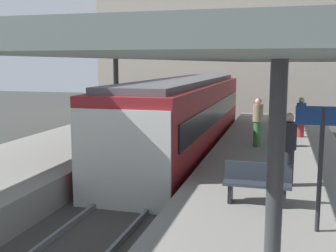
% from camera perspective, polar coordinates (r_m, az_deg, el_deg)
% --- Properties ---
extents(ground_plane, '(80.00, 80.00, 0.00)m').
position_cam_1_polar(ground_plane, '(12.13, -4.08, -10.31)').
color(ground_plane, '#383835').
extents(platform_left, '(4.40, 28.00, 1.00)m').
position_cam_1_polar(platform_left, '(13.68, -19.39, -6.40)').
color(platform_left, gray).
rests_on(platform_left, ground_plane).
extents(platform_right, '(4.40, 28.00, 1.00)m').
position_cam_1_polar(platform_right, '(11.35, 14.57, -9.26)').
color(platform_right, gray).
rests_on(platform_right, ground_plane).
extents(track_ballast, '(3.20, 28.00, 0.20)m').
position_cam_1_polar(track_ballast, '(12.10, -4.08, -9.86)').
color(track_ballast, '#423F3D').
rests_on(track_ballast, ground_plane).
extents(rail_near_side, '(0.08, 28.00, 0.14)m').
position_cam_1_polar(rail_near_side, '(12.29, -7.29, -8.77)').
color(rail_near_side, slate).
rests_on(rail_near_side, track_ballast).
extents(rail_far_side, '(0.08, 28.00, 0.14)m').
position_cam_1_polar(rail_far_side, '(11.84, -0.76, -9.39)').
color(rail_far_side, slate).
rests_on(rail_far_side, track_ballast).
extents(commuter_train, '(2.78, 14.28, 3.10)m').
position_cam_1_polar(commuter_train, '(17.16, 2.25, 1.25)').
color(commuter_train, maroon).
rests_on(commuter_train, track_ballast).
extents(canopy_left, '(4.18, 21.00, 3.44)m').
position_cam_1_polar(canopy_left, '(14.41, -16.96, 9.79)').
color(canopy_left, '#333335').
rests_on(canopy_left, platform_left).
extents(canopy_right, '(4.18, 21.00, 3.15)m').
position_cam_1_polar(canopy_right, '(12.21, 15.31, 8.80)').
color(canopy_right, '#333335').
rests_on(canopy_right, platform_right).
extents(platform_bench, '(1.40, 0.41, 0.86)m').
position_cam_1_polar(platform_bench, '(8.99, 12.16, -7.50)').
color(platform_bench, black).
rests_on(platform_bench, platform_right).
extents(platform_sign, '(0.90, 0.08, 2.21)m').
position_cam_1_polar(platform_sign, '(7.55, 20.37, -1.90)').
color(platform_sign, '#262628').
rests_on(platform_sign, platform_right).
extents(passenger_near_bench, '(0.36, 0.36, 1.72)m').
position_cam_1_polar(passenger_near_bench, '(14.92, 12.22, 0.59)').
color(passenger_near_bench, '#386B3D').
rests_on(passenger_near_bench, platform_right).
extents(passenger_mid_platform, '(0.36, 0.36, 1.77)m').
position_cam_1_polar(passenger_mid_platform, '(10.35, 16.22, -2.92)').
color(passenger_mid_platform, '#232328').
rests_on(passenger_mid_platform, platform_right).
extents(passenger_far_end, '(0.36, 0.36, 1.59)m').
position_cam_1_polar(passenger_far_end, '(17.36, 17.80, 1.24)').
color(passenger_far_end, maroon).
rests_on(passenger_far_end, platform_right).
extents(station_building_backdrop, '(18.00, 6.00, 11.00)m').
position_cam_1_polar(station_building_backdrop, '(31.10, 8.30, 11.44)').
color(station_building_backdrop, '#A89E8E').
rests_on(station_building_backdrop, ground_plane).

